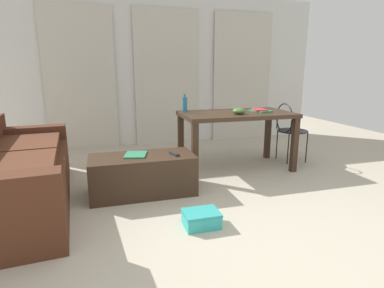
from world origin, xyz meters
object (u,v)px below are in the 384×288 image
magazine (136,155)px  shoebox (201,219)px  wire_chair (289,126)px  craft_table (236,120)px  book_stack (260,110)px  couch (13,176)px  tv_remote_primary (174,154)px  coffee_table (143,175)px  bowl (239,111)px  bottle_near (185,104)px

magazine → shoebox: bearing=-49.6°
wire_chair → magazine: 2.27m
craft_table → book_stack: book_stack is taller
couch → craft_table: (2.48, 0.53, 0.33)m
craft_table → tv_remote_primary: 1.14m
craft_table → wire_chair: 0.86m
wire_chair → tv_remote_primary: size_ratio=5.22×
book_stack → magazine: bearing=-164.2°
coffee_table → craft_table: craft_table is taller
coffee_table → craft_table: size_ratio=0.76×
wire_chair → magazine: size_ratio=3.16×
craft_table → book_stack: 0.34m
coffee_table → bowl: size_ratio=6.90×
wire_chair → tv_remote_primary: wire_chair is taller
couch → coffee_table: bearing=0.1°
craft_table → shoebox: (-0.91, -1.37, -0.58)m
tv_remote_primary → magazine: size_ratio=0.61×
wire_chair → shoebox: bearing=-139.8°
bowl → book_stack: size_ratio=0.52×
bowl → tv_remote_primary: bearing=-155.0°
book_stack → tv_remote_primary: bearing=-156.3°
craft_table → tv_remote_primary: (-0.95, -0.58, -0.22)m
craft_table → magazine: craft_table is taller
wire_chair → bowl: (-0.88, -0.26, 0.28)m
coffee_table → book_stack: book_stack is taller
wire_chair → couch: bearing=-169.2°
book_stack → bowl: bearing=-159.6°
bottle_near → couch: bearing=-157.9°
couch → craft_table: couch is taller
book_stack → magazine: book_stack is taller
bottle_near → bowl: bearing=-33.0°
coffee_table → shoebox: 0.94m
bowl → couch: bearing=-171.3°
coffee_table → shoebox: bearing=-66.2°
couch → book_stack: 2.88m
bowl → wire_chair: bearing=16.3°
tv_remote_primary → book_stack: bearing=8.9°
magazine → shoebox: (0.43, -0.88, -0.35)m
tv_remote_primary → magazine: tv_remote_primary is taller
craft_table → bowl: (-0.04, -0.15, 0.14)m
book_stack → tv_remote_primary: size_ratio=1.88×
coffee_table → bottle_near: bottle_near is taller
couch → bottle_near: 2.07m
couch → wire_chair: bearing=10.8°
couch → tv_remote_primary: couch is taller
couch → coffee_table: size_ratio=2.01×
book_stack → craft_table: bearing=177.3°
couch → bottle_near: size_ratio=9.36×
bowl → shoebox: 1.66m
coffee_table → bowl: 1.42m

